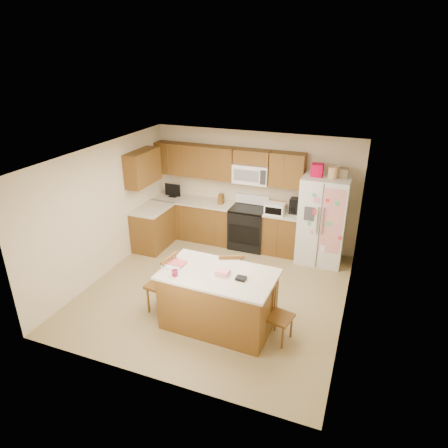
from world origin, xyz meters
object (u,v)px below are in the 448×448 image
at_px(windsor_chair_left, 163,284).
at_px(island, 218,299).
at_px(windsor_chair_right, 278,316).
at_px(refrigerator, 323,219).
at_px(stove, 248,227).
at_px(windsor_chair_back, 231,279).

bearing_deg(windsor_chair_left, island, -2.70).
bearing_deg(windsor_chair_right, refrigerator, 85.85).
distance_m(island, windsor_chair_right, 0.96).
distance_m(stove, refrigerator, 1.63).
relative_size(stove, windsor_chair_back, 1.12).
height_order(stove, island, stove).
bearing_deg(island, windsor_chair_back, 91.83).
bearing_deg(island, windsor_chair_left, 177.30).
relative_size(windsor_chair_left, windsor_chair_back, 1.05).
xyz_separation_m(windsor_chair_left, windsor_chair_back, (0.97, 0.58, -0.02)).
relative_size(refrigerator, windsor_chair_right, 2.32).
bearing_deg(windsor_chair_right, windsor_chair_back, 147.20).
distance_m(refrigerator, island, 3.02).
bearing_deg(windsor_chair_left, windsor_chair_right, -1.32).
height_order(island, windsor_chair_back, island).
xyz_separation_m(island, windsor_chair_back, (-0.02, 0.63, -0.00)).
bearing_deg(island, stove, 98.38).
height_order(stove, windsor_chair_back, stove).
xyz_separation_m(refrigerator, windsor_chair_left, (-2.15, -2.70, -0.42)).
bearing_deg(stove, island, -81.62).
distance_m(stove, windsor_chair_back, 2.22).
bearing_deg(refrigerator, windsor_chair_right, -94.15).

